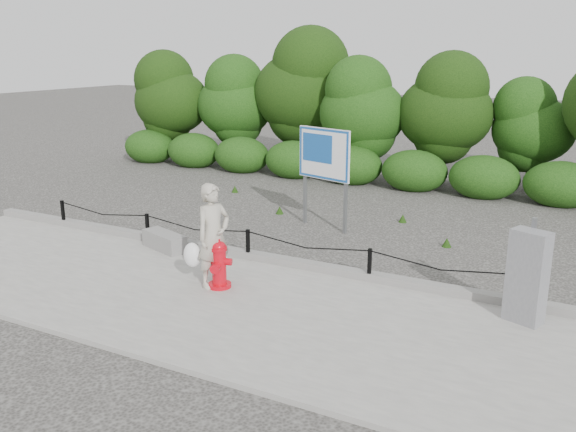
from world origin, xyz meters
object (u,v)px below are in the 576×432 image
(concrete_block, at_px, (164,241))
(advertising_sign, at_px, (324,158))
(pedestrian, at_px, (212,237))
(utility_cabinet, at_px, (527,277))
(fire_hydrant, at_px, (219,265))

(concrete_block, height_order, advertising_sign, advertising_sign)
(advertising_sign, bearing_deg, pedestrian, -75.08)
(pedestrian, relative_size, utility_cabinet, 1.15)
(advertising_sign, bearing_deg, concrete_block, -107.87)
(fire_hydrant, relative_size, concrete_block, 0.79)
(concrete_block, bearing_deg, fire_hydrant, -29.11)
(fire_hydrant, relative_size, utility_cabinet, 0.55)
(pedestrian, relative_size, advertising_sign, 0.77)
(concrete_block, bearing_deg, advertising_sign, 55.77)
(fire_hydrant, bearing_deg, advertising_sign, 75.17)
(fire_hydrant, xyz_separation_m, concrete_block, (-2.15, 1.20, -0.24))
(concrete_block, relative_size, advertising_sign, 0.47)
(utility_cabinet, xyz_separation_m, advertising_sign, (-4.83, 3.33, 0.85))
(pedestrian, relative_size, concrete_block, 1.66)
(fire_hydrant, height_order, pedestrian, pedestrian)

